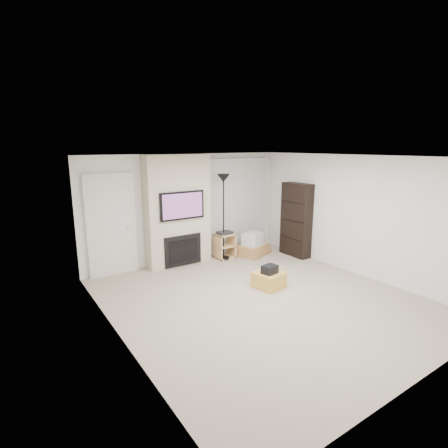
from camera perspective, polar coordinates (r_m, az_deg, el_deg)
floor at (r=6.43m, az=6.11°, el=-12.05°), size 5.00×5.50×0.00m
ceiling at (r=5.84m, az=6.69°, el=10.83°), size 5.00×5.50×0.00m
wall_back at (r=8.25m, az=-6.01°, el=2.65°), size 5.00×0.00×2.50m
wall_front at (r=4.39m, az=30.44°, el=-8.20°), size 5.00×0.00×2.50m
wall_left at (r=4.84m, az=-16.96°, el=-5.09°), size 0.00×5.50×2.50m
wall_right at (r=7.83m, az=20.52°, el=1.35°), size 0.00×5.50×2.50m
hvac_vent at (r=6.71m, az=4.83°, el=11.08°), size 0.35×0.18×0.01m
ottoman at (r=6.88m, az=7.31°, el=-9.01°), size 0.58×0.58×0.30m
black_bag at (r=6.75m, az=7.48°, el=-7.35°), size 0.32×0.27×0.16m
fireplace_wall at (r=7.92m, az=-7.53°, el=2.07°), size 1.50×0.47×2.50m
entry_door at (r=7.60m, az=-17.90°, el=-0.28°), size 1.02×0.11×2.14m
vertical_blinds at (r=8.94m, az=2.10°, el=3.64°), size 1.98×0.10×2.37m
floor_lamp at (r=8.14m, az=-0.09°, el=5.13°), size 0.30×0.30×2.04m
av_stand at (r=8.48m, az=0.10°, el=-3.29°), size 0.45×0.38×0.66m
box_stack at (r=8.79m, az=4.69°, el=-3.65°), size 0.99×0.87×0.56m
bookshelf at (r=8.73m, az=11.70°, el=0.66°), size 0.30×0.80×1.80m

